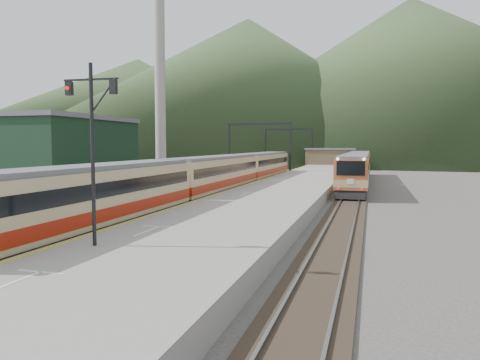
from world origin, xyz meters
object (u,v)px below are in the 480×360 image
(second_train, at_px, (357,168))
(worker, at_px, (7,224))
(signal_mast, at_px, (92,135))
(main_train, at_px, (216,177))

(second_train, xyz_separation_m, worker, (-15.34, -39.65, -1.03))
(signal_mast, bearing_deg, main_train, 97.78)
(second_train, height_order, signal_mast, signal_mast)
(main_train, xyz_separation_m, worker, (-3.84, -20.33, -1.02))
(second_train, distance_m, signal_mast, 44.02)
(main_train, bearing_deg, signal_mast, -82.22)
(main_train, height_order, signal_mast, signal_mast)
(signal_mast, bearing_deg, worker, 153.89)
(signal_mast, distance_m, worker, 8.95)
(worker, bearing_deg, signal_mast, 179.36)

